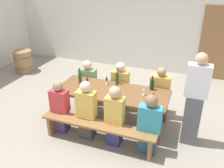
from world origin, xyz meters
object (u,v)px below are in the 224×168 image
(wine_bottle_1, at_px, (152,84))
(seated_guest_near_0, at_px, (60,108))
(wine_glass_1, at_px, (153,95))
(wine_glass_3, at_px, (107,78))
(wooden_door, at_px, (217,44))
(tasting_table, at_px, (112,94))
(seated_guest_near_3, at_px, (149,126))
(wine_bottle_3, at_px, (80,77))
(seated_guest_far_2, at_px, (159,94))
(seated_guest_far_1, at_px, (120,87))
(wine_bottle_2, at_px, (117,94))
(standing_host, at_px, (194,102))
(wine_bottle_0, at_px, (117,78))
(bench_far, at_px, (123,92))
(wine_barrel, at_px, (24,61))
(seated_guest_near_1, at_px, (87,111))
(wine_glass_0, at_px, (144,89))
(seated_guest_near_2, at_px, (115,117))
(bench_near, at_px, (98,128))
(seated_guest_far_0, at_px, (88,83))
(wine_glass_2, at_px, (87,79))

(wine_bottle_1, relative_size, seated_guest_near_0, 0.28)
(wine_glass_1, bearing_deg, wine_bottle_1, 104.49)
(wine_glass_3, bearing_deg, wooden_door, 53.29)
(tasting_table, relative_size, seated_guest_near_3, 2.01)
(wine_bottle_3, distance_m, seated_guest_near_0, 0.81)
(tasting_table, xyz_separation_m, seated_guest_far_2, (0.86, 0.60, -0.14))
(seated_guest_far_2, bearing_deg, seated_guest_far_1, -90.00)
(wine_bottle_2, xyz_separation_m, standing_host, (1.35, 0.23, -0.03))
(wine_bottle_0, bearing_deg, wine_bottle_1, -2.17)
(wooden_door, relative_size, bench_far, 0.98)
(wine_glass_1, bearing_deg, bench_far, 135.29)
(wooden_door, distance_m, standing_host, 3.31)
(wine_bottle_1, xyz_separation_m, standing_host, (0.83, -0.41, -0.02))
(wine_barrel, bearing_deg, wine_glass_1, -21.89)
(seated_guest_near_1, bearing_deg, seated_guest_far_2, -43.62)
(seated_guest_near_1, bearing_deg, wine_glass_0, -54.43)
(bench_far, height_order, seated_guest_near_2, seated_guest_near_2)
(wine_bottle_3, bearing_deg, seated_guest_near_0, -96.59)
(wine_glass_3, bearing_deg, seated_guest_far_1, 59.74)
(seated_guest_near_1, bearing_deg, tasting_table, -25.17)
(bench_near, distance_m, wine_bottle_1, 1.40)
(bench_near, xyz_separation_m, seated_guest_far_2, (0.86, 1.34, 0.18))
(bench_far, xyz_separation_m, wine_glass_3, (-0.22, -0.48, 0.52))
(wine_bottle_2, xyz_separation_m, wine_glass_0, (0.42, 0.36, -0.01))
(wooden_door, xyz_separation_m, wine_bottle_2, (-1.76, -3.51, -0.18))
(wine_glass_0, bearing_deg, seated_guest_far_0, 159.65)
(wine_glass_1, relative_size, seated_guest_far_1, 0.13)
(wooden_door, bearing_deg, wine_bottle_0, -124.98)
(seated_guest_near_3, bearing_deg, wine_glass_2, 64.58)
(seated_guest_near_3, distance_m, wine_barrel, 5.08)
(wooden_door, bearing_deg, standing_host, -97.18)
(seated_guest_near_3, distance_m, seated_guest_far_0, 2.09)
(wooden_door, height_order, tasting_table, wooden_door)
(bench_far, height_order, wine_bottle_2, wine_bottle_2)
(standing_host, bearing_deg, wine_bottle_3, -4.82)
(wine_glass_0, xyz_separation_m, seated_guest_far_0, (-1.46, 0.54, -0.35))
(wine_bottle_3, height_order, seated_guest_near_1, seated_guest_near_1)
(standing_host, bearing_deg, wooden_door, -97.18)
(wine_glass_0, xyz_separation_m, seated_guest_near_1, (-0.91, -0.65, -0.30))
(bench_far, height_order, seated_guest_far_2, seated_guest_far_2)
(bench_far, height_order, seated_guest_far_1, seated_guest_far_1)
(wine_bottle_1, relative_size, seated_guest_far_0, 0.28)
(wooden_door, height_order, seated_guest_near_0, wooden_door)
(seated_guest_far_1, height_order, wine_barrel, seated_guest_far_1)
(seated_guest_near_0, height_order, seated_guest_near_2, seated_guest_near_2)
(seated_guest_near_3, bearing_deg, wine_glass_1, 6.87)
(wine_bottle_2, bearing_deg, wine_bottle_0, 108.83)
(seated_guest_near_3, bearing_deg, seated_guest_near_0, 90.00)
(wine_bottle_0, xyz_separation_m, wine_bottle_3, (-0.75, -0.24, -0.01))
(wine_glass_2, distance_m, seated_guest_near_2, 1.16)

